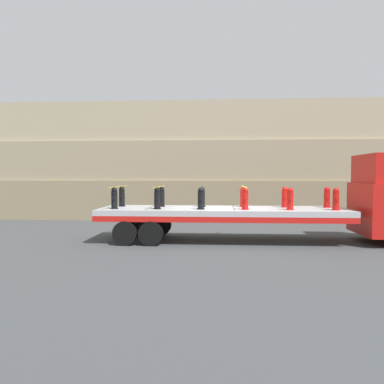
{
  "coord_description": "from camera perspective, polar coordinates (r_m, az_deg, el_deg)",
  "views": [
    {
      "loc": [
        -0.19,
        -13.85,
        2.42
      ],
      "look_at": [
        -1.14,
        0.0,
        1.82
      ],
      "focal_mm": 35.0,
      "sensor_mm": 36.0,
      "label": 1
    }
  ],
  "objects": [
    {
      "name": "ground_plane",
      "position": [
        14.06,
        4.67,
        -7.43
      ],
      "size": [
        120.0,
        120.0,
        0.0
      ],
      "primitive_type": "plane",
      "color": "#3F4244"
    },
    {
      "name": "rock_cliff",
      "position": [
        21.37,
        4.44,
        4.67
      ],
      "size": [
        60.0,
        3.3,
        6.47
      ],
      "color": "gray",
      "rests_on": "ground_plane"
    },
    {
      "name": "flatbed_trailer",
      "position": [
        13.93,
        2.77,
        -3.35
      ],
      "size": [
        9.06,
        2.54,
        1.22
      ],
      "color": "#B2B2B7",
      "rests_on": "ground_plane"
    },
    {
      "name": "fire_hydrant_black_near_0",
      "position": [
        13.85,
        -11.75,
        -0.95
      ],
      "size": [
        0.28,
        0.45,
        0.78
      ],
      "color": "black",
      "rests_on": "flatbed_trailer"
    },
    {
      "name": "fire_hydrant_black_far_0",
      "position": [
        14.88,
        -10.64,
        -0.71
      ],
      "size": [
        0.28,
        0.45,
        0.78
      ],
      "color": "black",
      "rests_on": "flatbed_trailer"
    },
    {
      "name": "fire_hydrant_black_near_1",
      "position": [
        13.52,
        -5.32,
        -1.0
      ],
      "size": [
        0.28,
        0.45,
        0.78
      ],
      "color": "black",
      "rests_on": "flatbed_trailer"
    },
    {
      "name": "fire_hydrant_black_far_1",
      "position": [
        14.57,
        -4.64,
        -0.74
      ],
      "size": [
        0.28,
        0.45,
        0.78
      ],
      "color": "black",
      "rests_on": "flatbed_trailer"
    },
    {
      "name": "fire_hydrant_black_near_2",
      "position": [
        13.35,
        1.35,
        -1.03
      ],
      "size": [
        0.28,
        0.45,
        0.78
      ],
      "color": "black",
      "rests_on": "flatbed_trailer"
    },
    {
      "name": "fire_hydrant_black_far_2",
      "position": [
        14.42,
        1.54,
        -0.77
      ],
      "size": [
        0.28,
        0.45,
        0.78
      ],
      "color": "black",
      "rests_on": "flatbed_trailer"
    },
    {
      "name": "fire_hydrant_red_near_3",
      "position": [
        13.38,
        8.1,
        -1.05
      ],
      "size": [
        0.28,
        0.45,
        0.78
      ],
      "color": "red",
      "rests_on": "flatbed_trailer"
    },
    {
      "name": "fire_hydrant_red_far_3",
      "position": [
        14.44,
        7.79,
        -0.78
      ],
      "size": [
        0.28,
        0.45,
        0.78
      ],
      "color": "red",
      "rests_on": "flatbed_trailer"
    },
    {
      "name": "fire_hydrant_red_near_4",
      "position": [
        13.58,
        14.73,
        -1.05
      ],
      "size": [
        0.28,
        0.45,
        0.78
      ],
      "color": "red",
      "rests_on": "flatbed_trailer"
    },
    {
      "name": "fire_hydrant_red_far_4",
      "position": [
        14.63,
        13.94,
        -0.79
      ],
      "size": [
        0.28,
        0.45,
        0.78
      ],
      "color": "red",
      "rests_on": "flatbed_trailer"
    },
    {
      "name": "fire_hydrant_red_near_5",
      "position": [
        13.96,
        21.08,
        -1.04
      ],
      "size": [
        0.28,
        0.45,
        0.78
      ],
      "color": "red",
      "rests_on": "flatbed_trailer"
    },
    {
      "name": "fire_hydrant_red_far_5",
      "position": [
        14.99,
        19.87,
        -0.79
      ],
      "size": [
        0.28,
        0.45,
        0.78
      ],
      "color": "red",
      "rests_on": "flatbed_trailer"
    },
    {
      "name": "cargo_strap_rear",
      "position": [
        14.35,
        -11.19,
        0.81
      ],
      "size": [
        0.05,
        2.63,
        0.01
      ],
      "color": "yellow",
      "rests_on": "fire_hydrant_black_near_0"
    },
    {
      "name": "cargo_strap_middle",
      "position": [
        14.02,
        -4.97,
        0.81
      ],
      "size": [
        0.05,
        2.63,
        0.01
      ],
      "color": "yellow",
      "rests_on": "fire_hydrant_black_near_1"
    },
    {
      "name": "cargo_strap_front",
      "position": [
        13.89,
        7.95,
        0.78
      ],
      "size": [
        0.05,
        2.63,
        0.01
      ],
      "color": "yellow",
      "rests_on": "fire_hydrant_red_near_3"
    }
  ]
}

